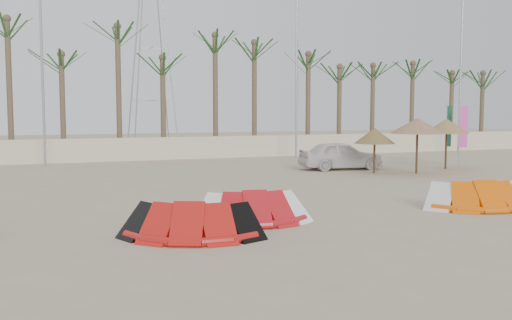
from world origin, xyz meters
name	(u,v)px	position (x,y,z in m)	size (l,w,h in m)	color
ground	(356,242)	(0.00, 0.00, 0.00)	(120.00, 120.00, 0.00)	tan
boundary_wall	(155,149)	(0.00, 22.00, 0.65)	(60.00, 0.30, 1.30)	beige
palm_line	(160,50)	(0.67, 23.50, 6.44)	(52.00, 4.00, 7.70)	brown
lamp_b	(42,52)	(-5.96, 20.00, 5.77)	(1.25, 0.14, 11.00)	#A5A8AD
lamp_c	(297,60)	(8.04, 20.00, 5.77)	(1.25, 0.14, 11.00)	#A5A8AD
lamp_d	(461,66)	(20.04, 20.00, 5.77)	(1.25, 0.14, 11.00)	#A5A8AD
pylon	(153,152)	(1.00, 28.00, 0.00)	(3.00, 3.00, 14.00)	#A5A8AD
kite_red_mid	(187,218)	(-3.28, 1.87, 0.42)	(3.54, 2.51, 0.90)	#B51510
kite_red_right	(250,206)	(-1.36, 2.95, 0.42)	(3.07, 1.88, 0.90)	#B5141A
kite_orange	(473,193)	(5.53, 2.56, 0.42)	(3.46, 2.14, 0.90)	#E85804
parasol_left	(375,136)	(7.85, 11.40, 1.70)	(1.87, 1.87, 2.06)	#4C331E
parasol_mid	(417,126)	(9.63, 10.69, 2.16)	(2.49, 2.49, 2.51)	#4C331E
parasol_right	(447,126)	(12.23, 11.87, 2.08)	(2.17, 2.17, 2.44)	#4C331E
flag_pink	(462,128)	(13.88, 12.67, 1.94)	(0.44, 0.13, 3.27)	#A5A8AD
flag_green	(449,128)	(13.67, 13.42, 1.94)	(0.44, 0.14, 3.26)	#A5A8AD
car	(341,155)	(7.29, 13.47, 0.68)	(1.61, 4.01, 1.37)	silver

